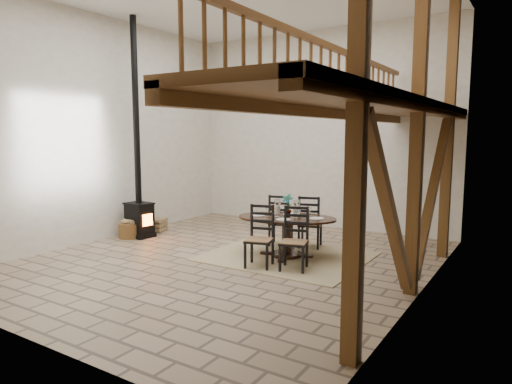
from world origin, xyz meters
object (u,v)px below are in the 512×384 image
Objects in this scene: log_stack at (158,225)px; dining_table at (287,234)px; log_basket at (130,230)px; wood_stove at (138,189)px.

dining_table is at bearing -5.59° from log_stack.
dining_table is 3.91m from log_basket.
dining_table is 3.82m from wood_stove.
log_basket is at bearing 171.25° from dining_table.
dining_table is 4.50× the size of log_basket.
dining_table is 3.84m from log_stack.
wood_stove reaches higher than log_stack.
dining_table is at bearing 9.72° from wood_stove.
wood_stove is 1.18m from log_stack.
log_stack is at bearing 86.48° from log_basket.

